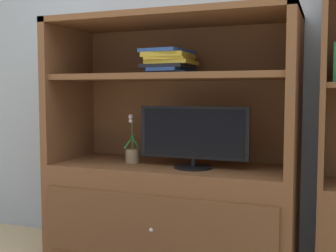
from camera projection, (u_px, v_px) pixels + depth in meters
name	position (u px, v px, depth m)	size (l,w,h in m)	color
painted_rear_wall	(189.00, 50.00, 2.97)	(6.00, 0.10, 2.80)	#9EA8B2
media_console	(171.00, 188.00, 2.72)	(1.54, 0.63, 1.57)	brown
tv_monitor	(193.00, 136.00, 2.58)	(0.68, 0.24, 0.37)	black
potted_plant	(132.00, 153.00, 2.78)	(0.09, 0.12, 0.32)	#8C7251
magazine_stack	(170.00, 62.00, 2.66)	(0.30, 0.36, 0.15)	black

